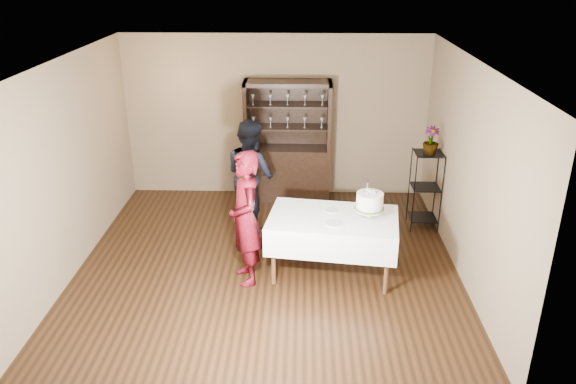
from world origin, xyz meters
The scene contains 14 objects.
floor centered at (0.00, 0.00, 0.00)m, with size 5.00×5.00×0.00m, color black.
ceiling centered at (0.00, 0.00, 2.70)m, with size 5.00×5.00×0.00m, color silver.
back_wall centered at (0.00, 2.50, 1.35)m, with size 5.00×0.02×2.70m, color #75674B.
wall_left centered at (-2.50, 0.00, 1.35)m, with size 0.02×5.00×2.70m, color #75674B.
wall_right centered at (2.50, 0.00, 1.35)m, with size 0.02×5.00×2.70m, color #75674B.
china_hutch centered at (0.20, 2.25, 0.66)m, with size 1.40×0.48×2.00m.
plant_etagere centered at (2.28, 1.20, 0.65)m, with size 0.42×0.42×1.20m.
cake_table centered at (0.84, -0.19, 0.62)m, with size 1.73×1.20×0.81m.
woman centered at (-0.24, -0.39, 0.86)m, with size 0.63×0.41×1.72m, color #36040F.
man centered at (-0.32, 1.16, 0.83)m, with size 0.81×0.63×1.67m, color black.
cake centered at (1.29, -0.20, 1.01)m, with size 0.43×0.43×0.51m.
plate_near centered at (0.84, -0.40, 0.81)m, with size 0.22×0.22×0.01m, color beige.
plate_far centered at (0.83, -0.02, 0.81)m, with size 0.18×0.18×0.01m, color beige.
potted_plant centered at (2.28, 1.15, 1.39)m, with size 0.22×0.22×0.40m, color #3F612E.
Camera 1 is at (0.45, -6.56, 3.84)m, focal length 35.00 mm.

